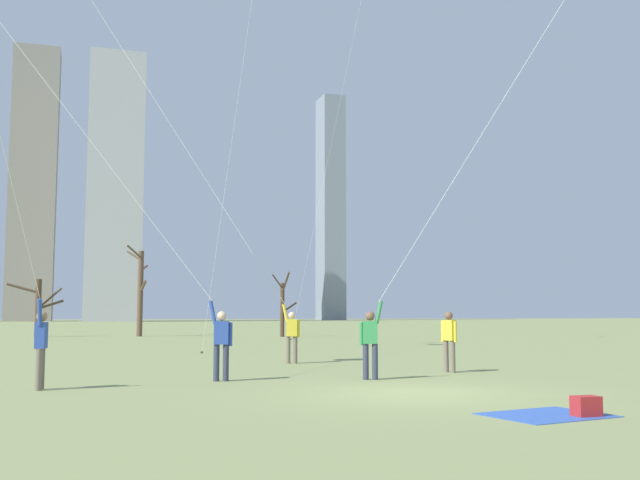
{
  "coord_description": "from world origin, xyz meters",
  "views": [
    {
      "loc": [
        -6.23,
        -13.58,
        1.57
      ],
      "look_at": [
        0.0,
        6.0,
        3.61
      ],
      "focal_mm": 41.64,
      "sensor_mm": 36.0,
      "label": 1
    }
  ],
  "objects_px": {
    "bystander_far_off_by_trees": "(449,338)",
    "bare_tree_right_of_center": "(38,305)",
    "picnic_spot": "(569,410)",
    "bare_tree_center": "(283,306)",
    "kite_flyer_far_back_pink": "(239,247)",
    "kite_flyer_foreground_left_yellow": "(162,257)",
    "kite_flyer_midfield_right_white": "(446,211)",
    "bare_tree_left_of_center": "(140,290)"
  },
  "relations": [
    {
      "from": "kite_flyer_midfield_right_white",
      "to": "bare_tree_left_of_center",
      "type": "xyz_separation_m",
      "value": [
        -4.47,
        37.24,
        -0.78
      ]
    },
    {
      "from": "bystander_far_off_by_trees",
      "to": "bare_tree_left_of_center",
      "type": "bearing_deg",
      "value": 99.18
    },
    {
      "from": "picnic_spot",
      "to": "bare_tree_center",
      "type": "distance_m",
      "value": 39.7
    },
    {
      "from": "kite_flyer_far_back_pink",
      "to": "kite_flyer_midfield_right_white",
      "type": "distance_m",
      "value": 8.54
    },
    {
      "from": "kite_flyer_far_back_pink",
      "to": "bare_tree_right_of_center",
      "type": "bearing_deg",
      "value": 104.26
    },
    {
      "from": "bystander_far_off_by_trees",
      "to": "picnic_spot",
      "type": "relative_size",
      "value": 0.8
    },
    {
      "from": "picnic_spot",
      "to": "bystander_far_off_by_trees",
      "type": "bearing_deg",
      "value": 74.8
    },
    {
      "from": "bare_tree_center",
      "to": "bare_tree_left_of_center",
      "type": "xyz_separation_m",
      "value": [
        -9.23,
        3.94,
        1.14
      ]
    },
    {
      "from": "bystander_far_off_by_trees",
      "to": "picnic_spot",
      "type": "xyz_separation_m",
      "value": [
        -2.22,
        -8.17,
        -0.81
      ]
    },
    {
      "from": "bare_tree_center",
      "to": "bare_tree_left_of_center",
      "type": "distance_m",
      "value": 10.1
    },
    {
      "from": "bare_tree_center",
      "to": "bare_tree_left_of_center",
      "type": "height_order",
      "value": "bare_tree_left_of_center"
    },
    {
      "from": "kite_flyer_far_back_pink",
      "to": "kite_flyer_foreground_left_yellow",
      "type": "relative_size",
      "value": 1.53
    },
    {
      "from": "kite_flyer_midfield_right_white",
      "to": "picnic_spot",
      "type": "distance_m",
      "value": 7.17
    },
    {
      "from": "bare_tree_center",
      "to": "bystander_far_off_by_trees",
      "type": "bearing_deg",
      "value": -96.58
    },
    {
      "from": "kite_flyer_foreground_left_yellow",
      "to": "picnic_spot",
      "type": "height_order",
      "value": "kite_flyer_foreground_left_yellow"
    },
    {
      "from": "kite_flyer_far_back_pink",
      "to": "bare_tree_left_of_center",
      "type": "relative_size",
      "value": 3.14
    },
    {
      "from": "bystander_far_off_by_trees",
      "to": "bare_tree_center",
      "type": "bearing_deg",
      "value": 83.42
    },
    {
      "from": "picnic_spot",
      "to": "bare_tree_left_of_center",
      "type": "bearing_deg",
      "value": 94.55
    },
    {
      "from": "kite_flyer_foreground_left_yellow",
      "to": "bare_tree_center",
      "type": "height_order",
      "value": "kite_flyer_foreground_left_yellow"
    },
    {
      "from": "kite_flyer_far_back_pink",
      "to": "picnic_spot",
      "type": "distance_m",
      "value": 14.4
    },
    {
      "from": "kite_flyer_far_back_pink",
      "to": "kite_flyer_midfield_right_white",
      "type": "relative_size",
      "value": 1.4
    },
    {
      "from": "kite_flyer_foreground_left_yellow",
      "to": "bare_tree_left_of_center",
      "type": "bearing_deg",
      "value": 86.75
    },
    {
      "from": "bare_tree_center",
      "to": "kite_flyer_far_back_pink",
      "type": "bearing_deg",
      "value": -107.88
    },
    {
      "from": "kite_flyer_midfield_right_white",
      "to": "picnic_spot",
      "type": "height_order",
      "value": "kite_flyer_midfield_right_white"
    },
    {
      "from": "bystander_far_off_by_trees",
      "to": "bare_tree_left_of_center",
      "type": "relative_size",
      "value": 0.26
    },
    {
      "from": "bystander_far_off_by_trees",
      "to": "bare_tree_center",
      "type": "xyz_separation_m",
      "value": [
        3.58,
        31.04,
        1.19
      ]
    },
    {
      "from": "picnic_spot",
      "to": "bare_tree_center",
      "type": "xyz_separation_m",
      "value": [
        5.8,
        39.22,
        2.0
      ]
    },
    {
      "from": "kite_flyer_far_back_pink",
      "to": "kite_flyer_foreground_left_yellow",
      "type": "xyz_separation_m",
      "value": [
        -3.01,
        -5.79,
        -0.83
      ]
    },
    {
      "from": "picnic_spot",
      "to": "bare_tree_center",
      "type": "height_order",
      "value": "bare_tree_center"
    },
    {
      "from": "kite_flyer_far_back_pink",
      "to": "bystander_far_off_by_trees",
      "type": "bearing_deg",
      "value": -50.08
    },
    {
      "from": "kite_flyer_midfield_right_white",
      "to": "bystander_far_off_by_trees",
      "type": "relative_size",
      "value": 8.63
    },
    {
      "from": "kite_flyer_far_back_pink",
      "to": "bystander_far_off_by_trees",
      "type": "distance_m",
      "value": 7.77
    },
    {
      "from": "bare_tree_center",
      "to": "bare_tree_right_of_center",
      "type": "xyz_separation_m",
      "value": [
        -15.88,
        4.61,
        0.03
      ]
    },
    {
      "from": "kite_flyer_midfield_right_white",
      "to": "bare_tree_right_of_center",
      "type": "height_order",
      "value": "kite_flyer_midfield_right_white"
    },
    {
      "from": "bare_tree_right_of_center",
      "to": "kite_flyer_foreground_left_yellow",
      "type": "bearing_deg",
      "value": -82.62
    },
    {
      "from": "kite_flyer_foreground_left_yellow",
      "to": "picnic_spot",
      "type": "distance_m",
      "value": 10.02
    },
    {
      "from": "bystander_far_off_by_trees",
      "to": "bare_tree_right_of_center",
      "type": "distance_m",
      "value": 37.74
    },
    {
      "from": "bystander_far_off_by_trees",
      "to": "bare_tree_right_of_center",
      "type": "xyz_separation_m",
      "value": [
        -12.3,
        35.65,
        1.22
      ]
    },
    {
      "from": "bare_tree_right_of_center",
      "to": "kite_flyer_far_back_pink",
      "type": "bearing_deg",
      "value": -75.74
    },
    {
      "from": "bystander_far_off_by_trees",
      "to": "bare_tree_center",
      "type": "relative_size",
      "value": 0.37
    },
    {
      "from": "kite_flyer_far_back_pink",
      "to": "bare_tree_right_of_center",
      "type": "relative_size",
      "value": 5.04
    },
    {
      "from": "bare_tree_left_of_center",
      "to": "kite_flyer_midfield_right_white",
      "type": "bearing_deg",
      "value": -83.16
    }
  ]
}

